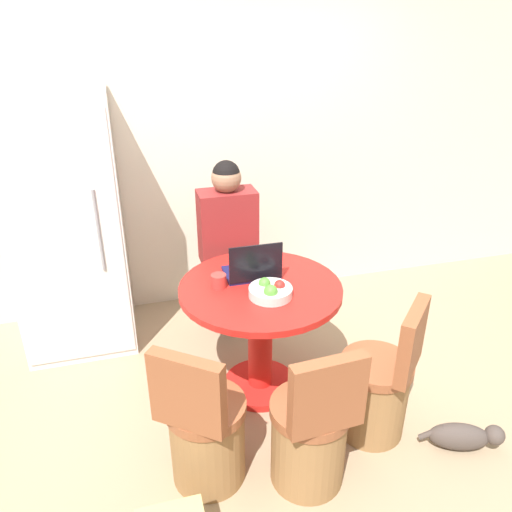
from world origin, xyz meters
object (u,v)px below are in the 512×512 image
at_px(refrigerator, 67,227).
at_px(fruit_bowl, 271,291).
at_px(chair_near_left_corner, 206,434).
at_px(chair_near_camera, 310,436).
at_px(chair_near_right_corner, 377,389).
at_px(person_seated, 227,243).
at_px(laptop, 253,269).
at_px(cat, 464,436).
at_px(dining_table, 260,319).

distance_m(refrigerator, fruit_bowl, 1.56).
xyz_separation_m(chair_near_left_corner, fruit_bowl, (0.49, 0.47, 0.51)).
xyz_separation_m(chair_near_left_corner, chair_near_camera, (0.51, -0.16, 0.00)).
height_order(chair_near_right_corner, person_seated, person_seated).
distance_m(chair_near_left_corner, chair_near_camera, 0.53).
relative_size(refrigerator, laptop, 5.58).
height_order(chair_near_left_corner, fruit_bowl, chair_near_left_corner).
xyz_separation_m(chair_near_left_corner, cat, (1.43, -0.20, -0.21)).
distance_m(chair_near_camera, chair_near_right_corner, 0.54).
bearing_deg(chair_near_camera, chair_near_left_corner, -20.52).
relative_size(fruit_bowl, cat, 0.56).
relative_size(dining_table, person_seated, 0.72).
distance_m(chair_near_left_corner, fruit_bowl, 0.85).
bearing_deg(cat, chair_near_right_corner, 168.31).
bearing_deg(person_seated, chair_near_left_corner, 72.54).
relative_size(chair_near_right_corner, cat, 1.97).
bearing_deg(refrigerator, dining_table, -39.07).
bearing_deg(chair_near_left_corner, chair_near_right_corner, -138.54).
distance_m(chair_near_camera, cat, 0.94).
xyz_separation_m(refrigerator, chair_near_left_corner, (0.66, -1.52, -0.61)).
xyz_separation_m(chair_near_right_corner, person_seated, (-0.59, 1.25, 0.45)).
bearing_deg(chair_near_right_corner, fruit_bowl, -83.04).
distance_m(chair_near_right_corner, fruit_bowl, 0.83).
xyz_separation_m(fruit_bowl, cat, (0.94, -0.67, -0.72)).
bearing_deg(laptop, chair_near_camera, 94.21).
relative_size(person_seated, cat, 3.04).
relative_size(chair_near_camera, chair_near_right_corner, 1.00).
xyz_separation_m(refrigerator, chair_near_camera, (1.17, -1.67, -0.61)).
bearing_deg(chair_near_camera, cat, 173.81).
bearing_deg(chair_near_right_corner, laptop, -94.82).
xyz_separation_m(refrigerator, dining_table, (1.12, -0.91, -0.37)).
relative_size(chair_near_right_corner, person_seated, 0.65).
distance_m(dining_table, person_seated, 0.75).
xyz_separation_m(chair_near_left_corner, person_seated, (0.41, 1.32, 0.45)).
relative_size(chair_near_left_corner, cat, 1.97).
bearing_deg(fruit_bowl, refrigerator, 137.62).
relative_size(dining_table, cat, 2.19).
bearing_deg(dining_table, person_seated, 93.89).
height_order(chair_near_left_corner, person_seated, person_seated).
distance_m(chair_near_left_corner, chair_near_right_corner, 1.01).
xyz_separation_m(chair_near_left_corner, chair_near_right_corner, (1.01, 0.07, 0.00)).
bearing_deg(chair_near_camera, person_seated, -89.85).
xyz_separation_m(dining_table, laptop, (-0.02, 0.12, 0.29)).
xyz_separation_m(person_seated, laptop, (0.03, -0.60, 0.08)).
bearing_deg(chair_near_right_corner, refrigerator, -86.42).
height_order(laptop, fruit_bowl, laptop).
bearing_deg(chair_near_left_corner, laptop, -84.24).
bearing_deg(fruit_bowl, chair_near_right_corner, -37.58).
distance_m(chair_near_left_corner, person_seated, 1.45).
relative_size(person_seated, laptop, 4.18).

